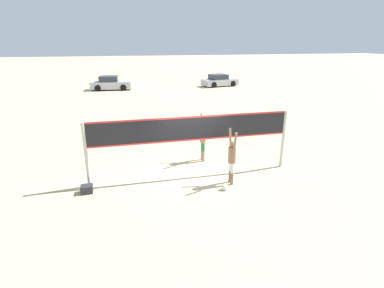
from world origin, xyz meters
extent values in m
plane|color=#C6B28C|center=(0.00, 0.00, 0.00)|extent=(200.00, 200.00, 0.00)
cylinder|color=beige|center=(-3.85, 0.00, 1.20)|extent=(0.12, 0.12, 2.41)
cylinder|color=beige|center=(3.85, 0.00, 1.20)|extent=(0.12, 0.12, 2.41)
cube|color=black|center=(0.00, 0.00, 1.94)|extent=(7.58, 0.02, 0.94)
cube|color=red|center=(0.00, 0.00, 2.38)|extent=(7.58, 0.03, 0.06)
cube|color=red|center=(0.00, 0.00, 1.50)|extent=(7.58, 0.03, 0.06)
cylinder|color=#8C664C|center=(1.25, -1.09, 0.23)|extent=(0.11, 0.11, 0.46)
cylinder|color=white|center=(1.25, -1.09, 0.65)|extent=(0.12, 0.12, 0.38)
cylinder|color=#8C664C|center=(1.25, -0.89, 0.23)|extent=(0.11, 0.11, 0.46)
cylinder|color=white|center=(1.25, -0.89, 0.65)|extent=(0.12, 0.12, 0.38)
cylinder|color=#8C664C|center=(1.25, -0.99, 1.14)|extent=(0.28, 0.28, 0.60)
sphere|color=#8C664C|center=(1.25, -0.99, 1.55)|extent=(0.23, 0.23, 0.23)
cylinder|color=#8C664C|center=(1.25, -1.23, 1.73)|extent=(0.08, 0.22, 0.67)
cylinder|color=#8C664C|center=(1.25, -0.75, 1.73)|extent=(0.08, 0.22, 0.67)
cylinder|color=tan|center=(0.84, 1.54, 0.23)|extent=(0.11, 0.11, 0.47)
cylinder|color=#267F3F|center=(0.84, 1.54, 0.66)|extent=(0.12, 0.12, 0.38)
cylinder|color=tan|center=(0.84, 1.34, 0.23)|extent=(0.11, 0.11, 0.47)
cylinder|color=#267F3F|center=(0.84, 1.34, 0.66)|extent=(0.12, 0.12, 0.38)
cylinder|color=tan|center=(0.84, 1.44, 1.15)|extent=(0.28, 0.28, 0.60)
sphere|color=tan|center=(0.84, 1.44, 1.57)|extent=(0.23, 0.23, 0.23)
cylinder|color=tan|center=(0.84, 1.68, 1.75)|extent=(0.08, 0.22, 0.67)
cylinder|color=tan|center=(0.84, 1.20, 1.75)|extent=(0.08, 0.22, 0.67)
sphere|color=white|center=(0.85, -1.43, 0.11)|extent=(0.22, 0.22, 0.22)
cube|color=#2D2D33|center=(-3.91, -0.48, 0.14)|extent=(0.41, 0.35, 0.27)
cube|color=#B7B7BC|center=(8.97, 23.12, 0.47)|extent=(4.34, 2.60, 0.69)
cube|color=#2D333D|center=(8.77, 23.08, 1.09)|extent=(2.12, 2.04, 0.54)
cylinder|color=black|center=(10.03, 24.23, 0.32)|extent=(0.67, 0.34, 0.64)
cylinder|color=black|center=(10.37, 22.48, 0.32)|extent=(0.67, 0.34, 0.64)
cylinder|color=black|center=(7.56, 23.76, 0.32)|extent=(0.67, 0.34, 0.64)
cylinder|color=black|center=(7.90, 22.01, 0.32)|extent=(0.67, 0.34, 0.64)
cube|color=#B7B7BC|center=(-3.30, 23.27, 0.51)|extent=(4.41, 2.14, 0.76)
cube|color=#2D333D|center=(-3.51, 23.30, 1.18)|extent=(2.07, 1.76, 0.58)
cylinder|color=black|center=(-1.90, 23.94, 0.32)|extent=(0.66, 0.29, 0.64)
cylinder|color=black|center=(-2.07, 22.33, 0.32)|extent=(0.66, 0.29, 0.64)
cylinder|color=black|center=(-4.52, 24.22, 0.32)|extent=(0.66, 0.29, 0.64)
cylinder|color=black|center=(-4.69, 22.60, 0.32)|extent=(0.66, 0.29, 0.64)
camera|label=1|loc=(-2.55, -10.45, 5.05)|focal=28.00mm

